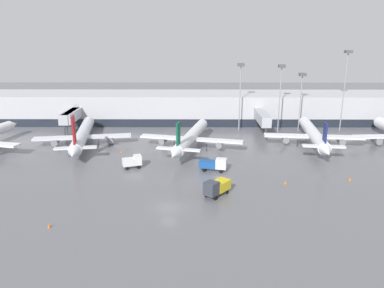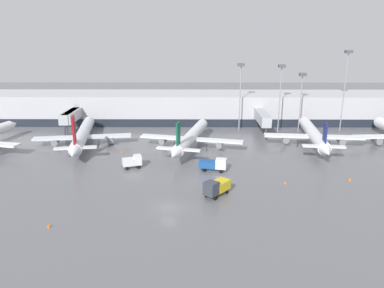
{
  "view_description": "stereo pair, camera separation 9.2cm",
  "coord_description": "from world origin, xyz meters",
  "px_view_note": "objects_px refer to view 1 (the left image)",
  "views": [
    {
      "loc": [
        4.16,
        -54.99,
        27.07
      ],
      "look_at": [
        3.71,
        26.08,
        3.0
      ],
      "focal_mm": 35.0,
      "sensor_mm": 36.0,
      "label": 1
    },
    {
      "loc": [
        4.25,
        -54.99,
        27.07
      ],
      "look_at": [
        3.71,
        26.08,
        3.0
      ],
      "focal_mm": 35.0,
      "sensor_mm": 36.0,
      "label": 2
    }
  ],
  "objects_px": {
    "parked_jet_1": "(191,137)",
    "parked_jet_4": "(83,135)",
    "service_truck_0": "(132,161)",
    "service_truck_2": "(214,164)",
    "service_truck_1": "(217,187)",
    "traffic_cone_2": "(350,179)",
    "apron_light_mast_0": "(241,78)",
    "apron_light_mast_3": "(281,80)",
    "traffic_cone_3": "(122,151)",
    "traffic_cone_0": "(49,226)",
    "traffic_cone_1": "(285,182)",
    "parked_jet_2": "(314,135)",
    "apron_light_mast_1": "(346,70)",
    "apron_light_mast_2": "(302,85)"
  },
  "relations": [
    {
      "from": "traffic_cone_2",
      "to": "traffic_cone_3",
      "type": "distance_m",
      "value": 49.95
    },
    {
      "from": "apron_light_mast_1",
      "to": "traffic_cone_1",
      "type": "bearing_deg",
      "value": -121.96
    },
    {
      "from": "service_truck_0",
      "to": "traffic_cone_1",
      "type": "height_order",
      "value": "service_truck_0"
    },
    {
      "from": "traffic_cone_0",
      "to": "traffic_cone_3",
      "type": "xyz_separation_m",
      "value": [
        3.92,
        35.59,
        -0.05
      ]
    },
    {
      "from": "apron_light_mast_0",
      "to": "apron_light_mast_3",
      "type": "distance_m",
      "value": 11.11
    },
    {
      "from": "service_truck_1",
      "to": "apron_light_mast_0",
      "type": "height_order",
      "value": "apron_light_mast_0"
    },
    {
      "from": "service_truck_0",
      "to": "apron_light_mast_0",
      "type": "relative_size",
      "value": 0.23
    },
    {
      "from": "parked_jet_1",
      "to": "parked_jet_2",
      "type": "distance_m",
      "value": 30.4
    },
    {
      "from": "traffic_cone_2",
      "to": "parked_jet_1",
      "type": "bearing_deg",
      "value": 146.84
    },
    {
      "from": "service_truck_2",
      "to": "service_truck_1",
      "type": "bearing_deg",
      "value": -78.15
    },
    {
      "from": "parked_jet_2",
      "to": "apron_light_mast_0",
      "type": "bearing_deg",
      "value": 50.16
    },
    {
      "from": "parked_jet_1",
      "to": "service_truck_1",
      "type": "xyz_separation_m",
      "value": [
        4.68,
        -27.01,
        -1.42
      ]
    },
    {
      "from": "traffic_cone_3",
      "to": "apron_light_mast_0",
      "type": "xyz_separation_m",
      "value": [
        30.18,
        22.35,
        14.61
      ]
    },
    {
      "from": "service_truck_1",
      "to": "traffic_cone_0",
      "type": "relative_size",
      "value": 7.65
    },
    {
      "from": "traffic_cone_1",
      "to": "apron_light_mast_1",
      "type": "xyz_separation_m",
      "value": [
        25.15,
        40.31,
        17.01
      ]
    },
    {
      "from": "parked_jet_1",
      "to": "service_truck_1",
      "type": "height_order",
      "value": "parked_jet_1"
    },
    {
      "from": "service_truck_0",
      "to": "traffic_cone_3",
      "type": "height_order",
      "value": "service_truck_0"
    },
    {
      "from": "service_truck_2",
      "to": "traffic_cone_2",
      "type": "distance_m",
      "value": 26.32
    },
    {
      "from": "traffic_cone_2",
      "to": "traffic_cone_3",
      "type": "relative_size",
      "value": 1.24
    },
    {
      "from": "service_truck_2",
      "to": "traffic_cone_1",
      "type": "xyz_separation_m",
      "value": [
        13.08,
        -6.74,
        -1.2
      ]
    },
    {
      "from": "service_truck_1",
      "to": "traffic_cone_2",
      "type": "relative_size",
      "value": 7.07
    },
    {
      "from": "service_truck_0",
      "to": "service_truck_2",
      "type": "distance_m",
      "value": 16.94
    },
    {
      "from": "traffic_cone_0",
      "to": "service_truck_2",
      "type": "bearing_deg",
      "value": 43.16
    },
    {
      "from": "parked_jet_2",
      "to": "apron_light_mast_2",
      "type": "distance_m",
      "value": 18.66
    },
    {
      "from": "parked_jet_1",
      "to": "traffic_cone_2",
      "type": "xyz_separation_m",
      "value": [
        30.61,
        -20.0,
        -2.68
      ]
    },
    {
      "from": "service_truck_0",
      "to": "apron_light_mast_0",
      "type": "xyz_separation_m",
      "value": [
        25.93,
        32.75,
        13.44
      ]
    },
    {
      "from": "traffic_cone_3",
      "to": "apron_light_mast_2",
      "type": "distance_m",
      "value": 53.19
    },
    {
      "from": "traffic_cone_0",
      "to": "traffic_cone_3",
      "type": "distance_m",
      "value": 35.8
    },
    {
      "from": "traffic_cone_1",
      "to": "apron_light_mast_3",
      "type": "xyz_separation_m",
      "value": [
        6.79,
        38.56,
        14.51
      ]
    },
    {
      "from": "parked_jet_4",
      "to": "traffic_cone_3",
      "type": "bearing_deg",
      "value": -128.38
    },
    {
      "from": "service_truck_0",
      "to": "traffic_cone_2",
      "type": "distance_m",
      "value": 43.2
    },
    {
      "from": "service_truck_2",
      "to": "apron_light_mast_3",
      "type": "bearing_deg",
      "value": 70.47
    },
    {
      "from": "parked_jet_4",
      "to": "apron_light_mast_0",
      "type": "distance_m",
      "value": 45.79
    },
    {
      "from": "service_truck_1",
      "to": "apron_light_mast_1",
      "type": "relative_size",
      "value": 0.25
    },
    {
      "from": "parked_jet_4",
      "to": "traffic_cone_1",
      "type": "xyz_separation_m",
      "value": [
        45.0,
        -24.92,
        -2.31
      ]
    },
    {
      "from": "parked_jet_2",
      "to": "traffic_cone_1",
      "type": "distance_m",
      "value": 27.28
    },
    {
      "from": "apron_light_mast_3",
      "to": "apron_light_mast_1",
      "type": "bearing_deg",
      "value": 5.45
    },
    {
      "from": "service_truck_1",
      "to": "apron_light_mast_0",
      "type": "relative_size",
      "value": 0.29
    },
    {
      "from": "service_truck_0",
      "to": "parked_jet_4",
      "type": "bearing_deg",
      "value": 113.6
    },
    {
      "from": "service_truck_0",
      "to": "traffic_cone_0",
      "type": "bearing_deg",
      "value": -126.86
    },
    {
      "from": "traffic_cone_0",
      "to": "traffic_cone_1",
      "type": "xyz_separation_m",
      "value": [
        38.1,
        16.73,
        -0.04
      ]
    },
    {
      "from": "traffic_cone_1",
      "to": "traffic_cone_2",
      "type": "distance_m",
      "value": 12.83
    },
    {
      "from": "parked_jet_1",
      "to": "apron_light_mast_0",
      "type": "bearing_deg",
      "value": -22.22
    },
    {
      "from": "parked_jet_1",
      "to": "parked_jet_4",
      "type": "xyz_separation_m",
      "value": [
        -27.11,
        3.26,
        -0.44
      ]
    },
    {
      "from": "apron_light_mast_2",
      "to": "parked_jet_1",
      "type": "bearing_deg",
      "value": -149.54
    },
    {
      "from": "parked_jet_2",
      "to": "traffic_cone_2",
      "type": "relative_size",
      "value": 42.8
    },
    {
      "from": "apron_light_mast_1",
      "to": "service_truck_1",
      "type": "bearing_deg",
      "value": -130.03
    },
    {
      "from": "traffic_cone_3",
      "to": "traffic_cone_0",
      "type": "bearing_deg",
      "value": -96.29
    },
    {
      "from": "parked_jet_4",
      "to": "apron_light_mast_3",
      "type": "bearing_deg",
      "value": -84.39
    },
    {
      "from": "apron_light_mast_1",
      "to": "apron_light_mast_3",
      "type": "height_order",
      "value": "apron_light_mast_1"
    }
  ]
}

